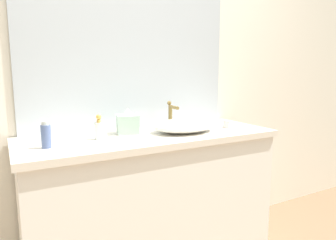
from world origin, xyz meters
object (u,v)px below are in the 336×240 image
at_px(lotion_bottle, 46,136).
at_px(candle_jar, 227,124).
at_px(soap_dispenser, 99,129).
at_px(tissue_box, 128,123).
at_px(sink_basin, 184,125).

height_order(lotion_bottle, candle_jar, lotion_bottle).
bearing_deg(soap_dispenser, candle_jar, -3.61).
xyz_separation_m(soap_dispenser, candle_jar, (0.85, -0.05, -0.03)).
relative_size(soap_dispenser, candle_jar, 2.67).
height_order(soap_dispenser, candle_jar, soap_dispenser).
relative_size(tissue_box, candle_jar, 2.95).
bearing_deg(soap_dispenser, tissue_box, 22.30).
xyz_separation_m(sink_basin, lotion_bottle, (-0.81, -0.03, 0.02)).
xyz_separation_m(sink_basin, tissue_box, (-0.32, 0.13, 0.02)).
relative_size(sink_basin, tissue_box, 2.62).
height_order(lotion_bottle, tissue_box, tissue_box).
bearing_deg(tissue_box, sink_basin, -21.23).
bearing_deg(tissue_box, lotion_bottle, -162.52).
bearing_deg(lotion_bottle, soap_dispenser, 13.90).
xyz_separation_m(sink_basin, soap_dispenser, (-0.52, 0.04, 0.02)).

